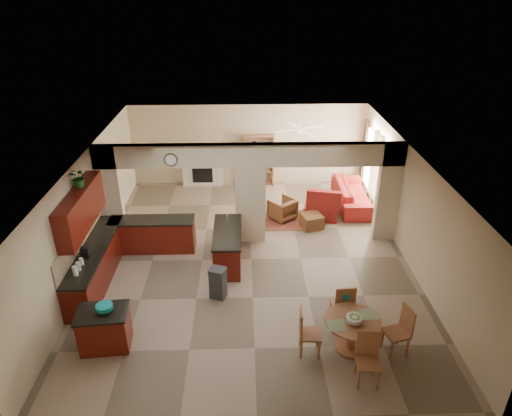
{
  "coord_description": "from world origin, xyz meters",
  "views": [
    {
      "loc": [
        -0.16,
        -9.98,
        6.54
      ],
      "look_at": [
        0.13,
        0.3,
        1.34
      ],
      "focal_mm": 32.0,
      "sensor_mm": 36.0,
      "label": 1
    }
  ],
  "objects_px": {
    "sofa": "(353,194)",
    "armchair": "(282,209)",
    "kitchen_island": "(105,329)",
    "dining_table": "(351,330)"
  },
  "relations": [
    {
      "from": "sofa",
      "to": "armchair",
      "type": "relative_size",
      "value": 3.55
    },
    {
      "from": "kitchen_island",
      "to": "sofa",
      "type": "bearing_deg",
      "value": 39.55
    },
    {
      "from": "sofa",
      "to": "dining_table",
      "type": "bearing_deg",
      "value": 168.66
    },
    {
      "from": "sofa",
      "to": "armchair",
      "type": "xyz_separation_m",
      "value": [
        -2.32,
        -0.88,
        -0.04
      ]
    },
    {
      "from": "armchair",
      "to": "sofa",
      "type": "bearing_deg",
      "value": 161.64
    },
    {
      "from": "kitchen_island",
      "to": "dining_table",
      "type": "bearing_deg",
      "value": -7.97
    },
    {
      "from": "sofa",
      "to": "armchair",
      "type": "distance_m",
      "value": 2.48
    },
    {
      "from": "armchair",
      "to": "kitchen_island",
      "type": "bearing_deg",
      "value": 14.34
    },
    {
      "from": "dining_table",
      "to": "armchair",
      "type": "relative_size",
      "value": 1.54
    },
    {
      "from": "kitchen_island",
      "to": "armchair",
      "type": "relative_size",
      "value": 1.47
    }
  ]
}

